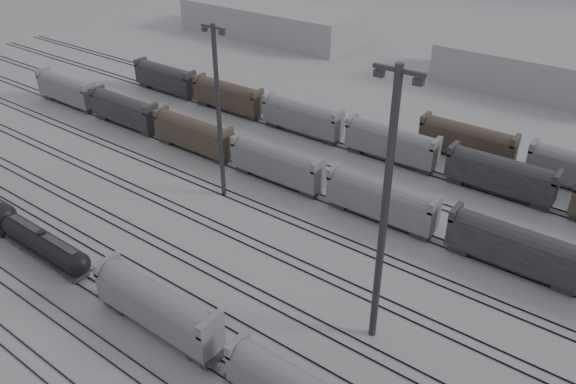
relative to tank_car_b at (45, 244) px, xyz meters
The scene contains 10 objects.
ground 19.26m from the tank_car_b, ahead, with size 900.00×900.00×0.00m, color #A8A7AC.
tracks 25.33m from the tank_car_b, 40.83° to the left, with size 220.00×71.50×0.16m.
tank_car_b is the anchor object (origin of this frame).
hopper_car_a 19.45m from the tank_car_b, ahead, with size 15.26×3.03×5.46m.
light_mast_b 26.64m from the tank_car_b, 75.15° to the left, with size 3.82×0.61×23.90m.
light_mast_c 40.57m from the tank_car_b, 18.64° to the left, with size 4.41×0.71×27.57m.
bg_string_near 41.18m from the tank_car_b, 48.84° to the left, with size 151.00×3.00×5.60m.
bg_string_mid 59.88m from the tank_car_b, 51.72° to the left, with size 151.00×3.00×5.60m.
warehouse_left 102.53m from the tank_car_b, 113.52° to the left, with size 50.00×18.00×8.00m, color gray.
warehouse_mid 98.42m from the tank_car_b, 72.80° to the left, with size 40.00×18.00×8.00m, color gray.
Camera 1 is at (35.44, -24.49, 40.49)m, focal length 35.00 mm.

